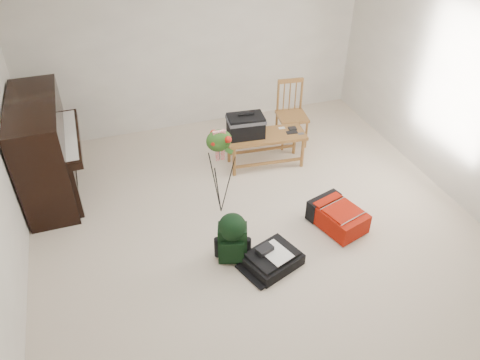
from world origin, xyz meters
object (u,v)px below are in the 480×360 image
object	(u,v)px
red_suitcase	(336,214)
black_duffel	(272,258)
green_backpack	(233,236)
flower_stand	(220,173)
piano	(45,152)
dining_chair	(291,114)
bench	(252,130)

from	to	relation	value
red_suitcase	black_duffel	size ratio (longest dim) A/B	1.09
green_backpack	flower_stand	xyz separation A→B (m)	(0.10, 0.79, 0.24)
black_duffel	green_backpack	distance (m)	0.49
piano	black_duffel	xyz separation A→B (m)	(2.14, -2.05, -0.52)
piano	dining_chair	distance (m)	3.30
piano	bench	world-z (taller)	piano
piano	red_suitcase	distance (m)	3.53
green_backpack	piano	bearing A→B (deg)	152.42
piano	red_suitcase	bearing A→B (deg)	-28.71
flower_stand	red_suitcase	bearing A→B (deg)	-24.64
bench	dining_chair	xyz separation A→B (m)	(0.74, 0.42, -0.11)
black_duffel	flower_stand	size ratio (longest dim) A/B	0.57
red_suitcase	black_duffel	world-z (taller)	red_suitcase
piano	green_backpack	distance (m)	2.57
red_suitcase	green_backpack	world-z (taller)	green_backpack
bench	red_suitcase	xyz separation A→B (m)	(0.52, -1.43, -0.43)
piano	green_backpack	world-z (taller)	piano
green_backpack	black_duffel	bearing A→B (deg)	-11.51
bench	black_duffel	world-z (taller)	bench
piano	red_suitcase	size ratio (longest dim) A/B	2.07
black_duffel	green_backpack	bearing A→B (deg)	129.68
green_backpack	bench	bearing A→B (deg)	82.14
black_duffel	red_suitcase	bearing A→B (deg)	0.96
dining_chair	green_backpack	size ratio (longest dim) A/B	1.56
dining_chair	bench	bearing A→B (deg)	-143.57
red_suitcase	flower_stand	bearing A→B (deg)	135.03
red_suitcase	green_backpack	bearing A→B (deg)	169.80
piano	dining_chair	bearing A→B (deg)	2.86
flower_stand	black_duffel	bearing A→B (deg)	-72.03
piano	green_backpack	bearing A→B (deg)	-46.05
piano	bench	xyz separation A→B (m)	(2.56, -0.25, -0.03)
dining_chair	black_duffel	size ratio (longest dim) A/B	1.40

